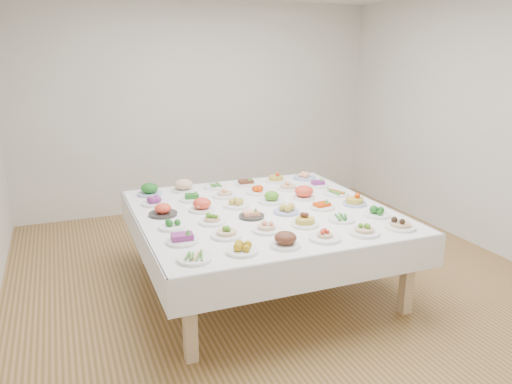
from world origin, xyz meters
name	(u,v)px	position (x,y,z in m)	size (l,w,h in m)	color
room_envelope	(274,88)	(0.00, 0.00, 1.83)	(5.02, 5.02, 2.81)	#A47544
display_table	(262,216)	(-0.18, -0.16, 0.69)	(2.25, 2.25, 0.75)	white
dish_0	(195,257)	(-1.05, -1.04, 0.77)	(0.24, 0.24, 0.05)	white
dish_1	(242,246)	(-0.70, -1.03, 0.80)	(0.24, 0.24, 0.10)	white
dish_2	(285,239)	(-0.36, -1.04, 0.81)	(0.23, 0.23, 0.13)	white
dish_3	(325,233)	(-0.01, -1.03, 0.80)	(0.25, 0.25, 0.12)	white
dish_4	(364,227)	(0.33, -1.04, 0.81)	(0.24, 0.24, 0.12)	white
dish_5	(401,220)	(0.69, -1.04, 0.82)	(0.27, 0.27, 0.15)	white
dish_6	(182,236)	(-1.05, -0.68, 0.80)	(0.24, 0.24, 0.12)	white
dish_7	(226,229)	(-0.70, -0.69, 0.81)	(0.24, 0.24, 0.13)	white
dish_8	(266,224)	(-0.36, -0.69, 0.81)	(0.23, 0.23, 0.13)	white
dish_9	(305,217)	(-0.01, -0.69, 0.82)	(0.23, 0.23, 0.15)	white
dish_10	(342,218)	(0.34, -0.69, 0.77)	(0.23, 0.23, 0.05)	white
dish_11	(377,211)	(0.69, -0.69, 0.80)	(0.23, 0.23, 0.10)	white
dish_12	(172,224)	(-1.05, -0.34, 0.79)	(0.22, 0.22, 0.09)	white
dish_13	(212,217)	(-0.71, -0.34, 0.81)	(0.23, 0.23, 0.12)	white
dish_14	(252,214)	(-0.35, -0.33, 0.78)	(0.22, 0.22, 0.08)	#2B2926
dish_15	(286,208)	(-0.01, -0.33, 0.79)	(0.23, 0.23, 0.10)	#4C66B2
dish_16	(322,204)	(0.35, -0.33, 0.79)	(0.23, 0.23, 0.10)	white
dish_17	(355,198)	(0.69, -0.35, 0.82)	(0.22, 0.22, 0.14)	#4C66B2
dish_18	(163,208)	(-1.06, 0.02, 0.81)	(0.25, 0.25, 0.14)	#2B2926
dish_19	(202,203)	(-0.70, 0.02, 0.82)	(0.23, 0.23, 0.14)	white
dish_20	(237,202)	(-0.36, 0.01, 0.79)	(0.24, 0.24, 0.10)	white
dish_21	(272,196)	(-0.01, 0.02, 0.81)	(0.25, 0.25, 0.13)	white
dish_22	(304,192)	(0.34, 0.02, 0.81)	(0.24, 0.24, 0.13)	white
dish_23	(336,192)	(0.70, 0.02, 0.78)	(0.25, 0.24, 0.06)	white
dish_24	(155,200)	(-1.06, 0.37, 0.80)	(0.24, 0.24, 0.11)	white
dish_25	(192,197)	(-0.70, 0.37, 0.79)	(0.24, 0.24, 0.10)	white
dish_26	(225,191)	(-0.37, 0.37, 0.81)	(0.24, 0.24, 0.12)	white
dish_27	(258,190)	(-0.01, 0.37, 0.79)	(0.25, 0.25, 0.09)	white
dish_28	(288,184)	(0.34, 0.37, 0.81)	(0.22, 0.22, 0.12)	white
dish_29	(318,183)	(0.69, 0.37, 0.79)	(0.22, 0.22, 0.09)	white
dish_30	(149,188)	(-1.05, 0.71, 0.82)	(0.24, 0.24, 0.14)	#4C66B2
dish_31	(184,185)	(-0.70, 0.72, 0.82)	(0.25, 0.25, 0.14)	white
dish_32	(216,186)	(-0.35, 0.72, 0.77)	(0.24, 0.24, 0.05)	white
dish_33	(246,182)	(-0.01, 0.70, 0.79)	(0.23, 0.23, 0.10)	white
dish_34	(276,177)	(0.34, 0.71, 0.81)	(0.23, 0.23, 0.13)	white
dish_35	(305,175)	(0.70, 0.71, 0.79)	(0.25, 0.25, 0.10)	#4C66B2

